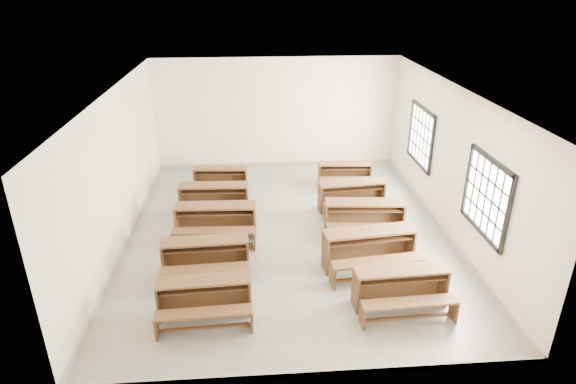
{
  "coord_description": "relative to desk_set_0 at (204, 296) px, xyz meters",
  "views": [
    {
      "loc": [
        -0.72,
        -9.38,
        5.22
      ],
      "look_at": [
        0.0,
        0.0,
        1.0
      ],
      "focal_mm": 30.0,
      "sensor_mm": 36.0,
      "label": 1
    }
  ],
  "objects": [
    {
      "name": "desk_set_2",
      "position": [
        0.03,
        2.65,
        0.05
      ],
      "size": [
        1.76,
        0.96,
        0.77
      ],
      "rotation": [
        0.0,
        0.0,
        -0.04
      ],
      "color": "brown",
      "rests_on": "ground"
    },
    {
      "name": "desk_set_1",
      "position": [
        -0.08,
        1.24,
        0.02
      ],
      "size": [
        1.66,
        0.91,
        0.73
      ],
      "rotation": [
        0.0,
        0.0,
        0.05
      ],
      "color": "brown",
      "rests_on": "ground"
    },
    {
      "name": "desk_set_7",
      "position": [
        3.27,
        2.58,
        0.05
      ],
      "size": [
        1.78,
        1.03,
        0.77
      ],
      "rotation": [
        0.0,
        0.0,
        -0.09
      ],
      "color": "brown",
      "rests_on": "ground"
    },
    {
      "name": "desk_set_4",
      "position": [
        -0.01,
        5.22,
        -0.04
      ],
      "size": [
        1.44,
        0.82,
        0.63
      ],
      "rotation": [
        0.0,
        0.0,
        -0.07
      ],
      "color": "brown",
      "rests_on": "ground"
    },
    {
      "name": "room",
      "position": [
        1.69,
        2.75,
        1.74
      ],
      "size": [
        8.5,
        8.5,
        3.2
      ],
      "color": "gray",
      "rests_on": "ground"
    },
    {
      "name": "desk_set_6",
      "position": [
        3.06,
        1.24,
        0.06
      ],
      "size": [
        1.86,
        1.11,
        0.8
      ],
      "rotation": [
        0.0,
        0.0,
        0.11
      ],
      "color": "brown",
      "rests_on": "ground"
    },
    {
      "name": "desk_set_8",
      "position": [
        3.23,
        3.79,
        0.01
      ],
      "size": [
        1.66,
        0.97,
        0.72
      ],
      "rotation": [
        0.0,
        0.0,
        0.09
      ],
      "color": "brown",
      "rests_on": "ground"
    },
    {
      "name": "desk_set_0",
      "position": [
        0.0,
        0.0,
        0.0
      ],
      "size": [
        1.57,
        0.87,
        0.69
      ],
      "rotation": [
        0.0,
        0.0,
        0.05
      ],
      "color": "brown",
      "rests_on": "ground"
    },
    {
      "name": "desk_set_9",
      "position": [
        3.34,
        5.29,
        -0.03
      ],
      "size": [
        1.46,
        0.82,
        0.64
      ],
      "rotation": [
        0.0,
        0.0,
        -0.06
      ],
      "color": "brown",
      "rests_on": "ground"
    },
    {
      "name": "desk_set_3",
      "position": [
        -0.09,
        3.85,
        0.02
      ],
      "size": [
        1.66,
        0.91,
        0.73
      ],
      "rotation": [
        0.0,
        0.0,
        -0.04
      ],
      "color": "brown",
      "rests_on": "ground"
    },
    {
      "name": "desk_set_5",
      "position": [
        3.32,
        0.01,
        0.01
      ],
      "size": [
        1.63,
        0.9,
        0.72
      ],
      "rotation": [
        0.0,
        0.0,
        0.05
      ],
      "color": "brown",
      "rests_on": "ground"
    }
  ]
}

